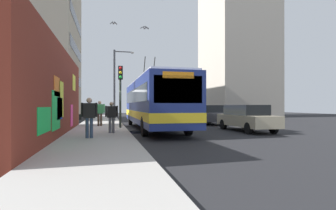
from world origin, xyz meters
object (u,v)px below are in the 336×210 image
(pedestrian_near_wall, at_px, (89,114))
(street_lamp, at_px, (117,80))
(city_bus, at_px, (153,102))
(traffic_light, at_px, (120,86))
(parked_car_dark_gray, at_px, (207,114))
(parked_car_champagne, at_px, (246,117))
(pedestrian_at_curb, at_px, (112,115))
(pedestrian_midblock, at_px, (100,111))
(parked_car_silver, at_px, (188,113))

(pedestrian_near_wall, distance_m, street_lamp, 14.42)
(city_bus, relative_size, pedestrian_near_wall, 7.30)
(pedestrian_near_wall, distance_m, traffic_light, 5.52)
(parked_car_dark_gray, relative_size, pedestrian_near_wall, 2.71)
(traffic_light, relative_size, street_lamp, 0.58)
(pedestrian_near_wall, bearing_deg, parked_car_champagne, -73.37)
(pedestrian_at_curb, height_order, pedestrian_near_wall, pedestrian_near_wall)
(pedestrian_near_wall, height_order, traffic_light, traffic_light)
(city_bus, height_order, parked_car_dark_gray, city_bus)
(parked_car_champagne, xyz_separation_m, street_lamp, (11.36, 7.23, 3.20))
(parked_car_champagne, relative_size, pedestrian_near_wall, 2.78)
(city_bus, height_order, pedestrian_midblock, city_bus)
(parked_car_champagne, height_order, parked_car_silver, same)
(city_bus, xyz_separation_m, pedestrian_midblock, (1.61, 3.46, -0.63))
(parked_car_silver, xyz_separation_m, pedestrian_near_wall, (-14.34, 8.93, 0.34))
(parked_car_silver, relative_size, traffic_light, 1.16)
(parked_car_silver, height_order, pedestrian_at_curb, pedestrian_at_curb)
(parked_car_champagne, bearing_deg, street_lamp, 32.48)
(pedestrian_midblock, height_order, traffic_light, traffic_light)
(pedestrian_near_wall, bearing_deg, parked_car_dark_gray, -44.81)
(parked_car_silver, height_order, street_lamp, street_lamp)
(pedestrian_near_wall, bearing_deg, street_lamp, -6.92)
(pedestrian_at_curb, bearing_deg, city_bus, -38.66)
(parked_car_silver, distance_m, pedestrian_near_wall, 16.90)
(pedestrian_at_curb, xyz_separation_m, pedestrian_midblock, (5.04, 0.71, 0.09))
(parked_car_champagne, height_order, traffic_light, traffic_light)
(pedestrian_midblock, xyz_separation_m, traffic_light, (-1.99, -1.31, 1.62))
(city_bus, xyz_separation_m, traffic_light, (-0.38, 2.15, 0.99))
(pedestrian_midblock, bearing_deg, street_lamp, -11.51)
(parked_car_champagne, distance_m, parked_car_silver, 11.67)
(parked_car_champagne, relative_size, parked_car_silver, 1.06)
(city_bus, bearing_deg, pedestrian_midblock, 65.02)
(city_bus, height_order, pedestrian_at_curb, city_bus)
(parked_car_silver, relative_size, pedestrian_midblock, 2.63)
(city_bus, xyz_separation_m, parked_car_champagne, (-2.75, -5.20, -0.96))
(pedestrian_at_curb, relative_size, street_lamp, 0.23)
(parked_car_champagne, height_order, pedestrian_near_wall, pedestrian_near_wall)
(city_bus, height_order, parked_car_silver, city_bus)
(parked_car_dark_gray, xyz_separation_m, street_lamp, (5.03, 7.23, 3.19))
(pedestrian_near_wall, relative_size, street_lamp, 0.26)
(city_bus, bearing_deg, parked_car_silver, -30.22)
(city_bus, relative_size, street_lamp, 1.88)
(parked_car_champagne, height_order, pedestrian_at_curb, pedestrian_at_curb)
(parked_car_dark_gray, bearing_deg, pedestrian_midblock, 102.81)
(parked_car_silver, bearing_deg, parked_car_champagne, -180.00)
(parked_car_dark_gray, distance_m, traffic_light, 8.57)
(pedestrian_near_wall, bearing_deg, parked_car_silver, -31.92)
(city_bus, bearing_deg, street_lamp, 13.26)
(city_bus, distance_m, parked_car_dark_gray, 6.38)
(city_bus, height_order, parked_car_champagne, city_bus)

